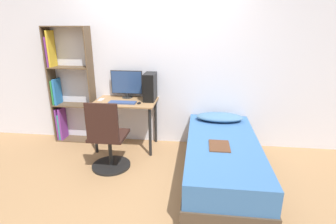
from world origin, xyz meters
TOP-DOWN VIEW (x-y plane):
  - ground_plane at (0.00, 0.00)m, footprint 14.00×14.00m
  - wall_back at (0.00, 1.39)m, footprint 8.00×0.05m
  - desk at (-0.48, 1.07)m, footprint 0.94×0.59m
  - bookshelf at (-1.50, 1.24)m, footprint 0.68×0.25m
  - office_chair at (-0.54, 0.38)m, footprint 0.52×0.52m
  - bed at (0.95, 0.35)m, footprint 0.90×2.02m
  - pillow at (0.95, 1.11)m, footprint 0.69×0.36m
  - magazine at (0.89, 0.21)m, footprint 0.24×0.32m
  - monitor at (-0.50, 1.27)m, footprint 0.50×0.17m
  - keyboard at (-0.49, 0.96)m, footprint 0.40×0.14m
  - pc_tower at (-0.11, 1.18)m, footprint 0.16×0.34m
  - mouse at (-0.24, 0.96)m, footprint 0.06×0.09m
  - phone at (-0.87, 1.09)m, footprint 0.07×0.14m

SIDE VIEW (x-z plane):
  - ground_plane at x=0.00m, z-range 0.00..0.00m
  - bed at x=0.95m, z-range 0.00..0.50m
  - office_chair at x=-0.54m, z-range -0.11..0.87m
  - magazine at x=0.89m, z-range 0.50..0.51m
  - pillow at x=0.95m, z-range 0.50..0.61m
  - desk at x=-0.48m, z-range 0.25..1.01m
  - phone at x=-0.87m, z-range 0.76..0.77m
  - keyboard at x=-0.49m, z-range 0.76..0.78m
  - mouse at x=-0.24m, z-range 0.76..0.78m
  - bookshelf at x=-1.50m, z-range -0.06..1.78m
  - pc_tower at x=-0.11m, z-range 0.76..1.18m
  - monitor at x=-0.50m, z-range 0.78..1.21m
  - wall_back at x=0.00m, z-range 0.00..2.50m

